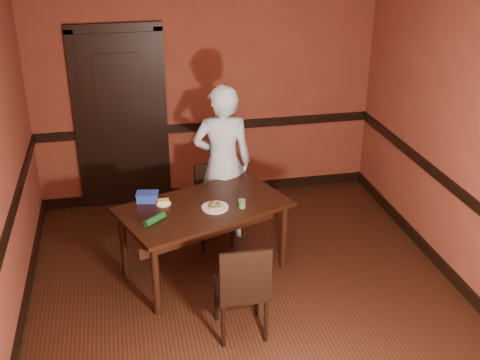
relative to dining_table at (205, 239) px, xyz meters
name	(u,v)px	position (x,y,z in m)	size (l,w,h in m)	color
floor	(248,299)	(0.31, -0.55, -0.36)	(4.00, 4.50, 0.01)	black
wall_back	(207,89)	(0.31, 1.70, 0.99)	(4.00, 0.02, 2.70)	brown
wall_front	(347,340)	(0.31, -2.80, 0.99)	(4.00, 0.02, 2.70)	brown
wall_right	(468,146)	(2.31, -0.55, 0.99)	(0.02, 4.50, 2.70)	brown
dado_back	(208,126)	(0.31, 1.69, 0.54)	(4.00, 0.03, 0.10)	black
dado_left	(6,236)	(-1.68, -0.55, 0.54)	(0.03, 4.50, 0.10)	black
dado_right	(459,192)	(2.29, -0.55, 0.54)	(0.03, 4.50, 0.10)	black
baseboard_back	(209,190)	(0.31, 1.69, -0.30)	(4.00, 0.03, 0.12)	black
baseboard_left	(22,321)	(-1.68, -0.55, -0.30)	(0.03, 4.50, 0.12)	black
baseboard_right	(446,269)	(2.29, -0.55, -0.30)	(0.03, 4.50, 0.12)	black
door	(121,117)	(-0.69, 1.67, 0.73)	(1.05, 0.07, 2.20)	black
dining_table	(205,239)	(0.00, 0.00, 0.00)	(1.55, 0.87, 0.73)	black
chair_far	(211,206)	(0.15, 0.54, 0.06)	(0.40, 0.40, 0.86)	black
chair_near	(240,286)	(0.15, -0.97, 0.08)	(0.42, 0.42, 0.89)	black
person	(223,163)	(0.31, 0.68, 0.48)	(0.62, 0.40, 1.69)	silver
sandwich_plate	(215,207)	(0.10, -0.08, 0.38)	(0.25, 0.25, 0.06)	silver
sauce_jar	(242,204)	(0.35, -0.12, 0.40)	(0.07, 0.07, 0.08)	#47823B
cheese_saucer	(163,202)	(-0.37, 0.10, 0.38)	(0.15, 0.15, 0.05)	silver
food_tub	(147,197)	(-0.51, 0.20, 0.41)	(0.23, 0.18, 0.09)	#2542BC
wrapped_veg	(155,219)	(-0.48, -0.24, 0.40)	(0.06, 0.06, 0.23)	#11441C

